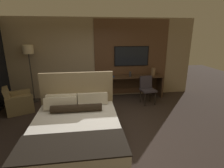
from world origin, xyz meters
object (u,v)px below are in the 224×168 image
armchair_by_window (18,103)px  vase_short (130,74)px  bed (76,131)px  floor_lamp (29,54)px  tv (132,56)px  vase_tall (153,72)px  desk (132,82)px  book (111,77)px  desk_chair (147,87)px

armchair_by_window → vase_short: 3.70m
bed → vase_short: (1.76, 2.60, 0.54)m
bed → armchair_by_window: 2.69m
bed → floor_lamp: size_ratio=1.16×
tv → vase_tall: tv is taller
floor_lamp → desk: bearing=0.2°
vase_tall → bed: bearing=-134.3°
bed → floor_lamp: (-1.59, 2.71, 1.27)m
bed → book: bearing=67.8°
bed → vase_short: bearing=55.9°
tv → floor_lamp: size_ratio=0.66×
bed → armchair_by_window: (-1.84, 1.96, -0.09)m
desk → tv: bearing=90.0°
desk → vase_short: 0.37m
desk_chair → vase_short: size_ratio=5.06×
vase_tall → desk_chair: bearing=-124.1°
desk → tv: tv is taller
floor_lamp → vase_tall: size_ratio=7.17×
desk → vase_tall: 0.85m
desk → book: 0.84m
tv → floor_lamp: (-3.46, -0.22, 0.15)m
tv → vase_short: (-0.11, -0.34, -0.59)m
desk → armchair_by_window: desk is taller
desk_chair → armchair_by_window: bearing=173.4°
desk_chair → book: (-1.14, 0.55, 0.26)m
desk_chair → desk: bearing=110.4°
vase_short → desk: bearing=48.4°
armchair_by_window → desk_chair: bearing=-111.6°
bed → tv: tv is taller
tv → desk_chair: (0.35, -0.86, -0.92)m
desk_chair → book: desk_chair is taller
armchair_by_window → book: size_ratio=3.92×
armchair_by_window → floor_lamp: size_ratio=0.51×
vase_tall → book: vase_tall is taller
bed → book: 2.87m
desk → vase_tall: (0.76, -0.03, 0.38)m
vase_tall → armchair_by_window: bearing=-170.8°
bed → armchair_by_window: bearing=133.1°
armchair_by_window → vase_short: (3.59, 0.63, 0.62)m
armchair_by_window → book: book is taller
desk → vase_tall: size_ratio=8.12×
bed → floor_lamp: floor_lamp is taller
desk → desk_chair: desk_chair is taller
tv → desk_chair: bearing=-67.8°
desk → bed: bearing=-124.4°
tv → armchair_by_window: tv is taller
vase_tall → vase_short: 0.88m
desk_chair → vase_short: bearing=123.2°
tv → vase_tall: 0.97m
desk → tv: 0.95m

